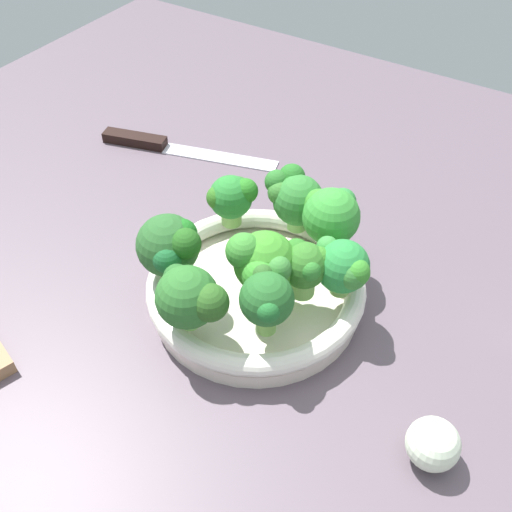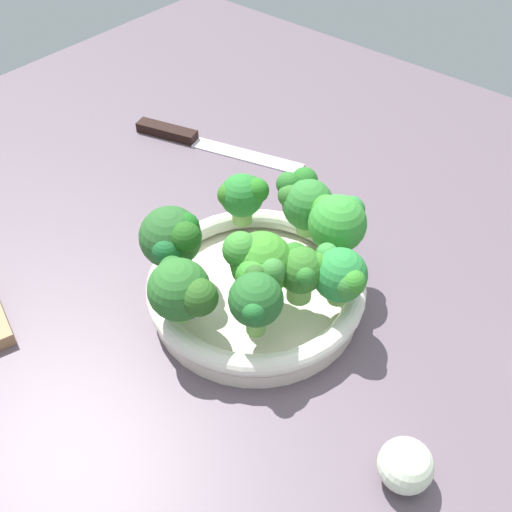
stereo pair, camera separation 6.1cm
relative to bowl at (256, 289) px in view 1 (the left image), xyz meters
The scene contains 13 objects.
ground_plane 5.62cm from the bowl, 41.65° to the right, with size 130.00×130.00×2.50cm, color #5A4C57.
bowl is the anchor object (origin of this frame).
broccoli_floret_0 10.87cm from the bowl, 11.24° to the right, with size 6.16×7.80×7.01cm.
broccoli_floret_1 6.94cm from the bowl, 46.76° to the left, with size 6.90×6.97×7.75cm.
broccoli_floret_2 11.19cm from the bowl, behind, with size 5.93×6.64×7.09cm.
broccoli_floret_3 7.97cm from the bowl, 97.60° to the left, with size 4.78×5.03×6.34cm.
broccoli_floret_4 10.76cm from the bowl, 107.12° to the left, with size 5.50×6.42×6.37cm.
broccoli_floret_5 10.79cm from the bowl, 58.35° to the right, with size 6.65×7.38×7.50cm.
broccoli_floret_6 10.88cm from the bowl, 130.54° to the right, with size 5.36×5.40×6.28cm.
broccoli_floret_7 9.67cm from the bowl, 39.92° to the left, with size 5.33×5.25×7.07cm.
broccoli_floret_8 11.37cm from the bowl, 153.03° to the left, with size 6.80×6.64×7.66cm.
knife 32.87cm from the bowl, 123.70° to the right, with size 9.66×26.23×1.50cm.
garlic_bulb 24.04cm from the bowl, 71.80° to the left, with size 4.78×4.78×4.78cm, color silver.
Camera 1 is at (33.75, 26.34, 50.01)cm, focal length 41.68 mm.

